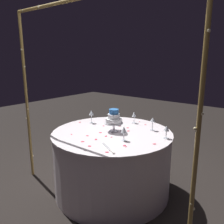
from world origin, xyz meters
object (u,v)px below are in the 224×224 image
at_px(wine_glass_4, 153,120).
at_px(wine_glass_5, 134,115).
at_px(wine_glass_1, 166,129).
at_px(wine_glass_0, 124,130).
at_px(main_table, 112,162).
at_px(cake_knife, 109,149).
at_px(decorative_arch, 87,76).
at_px(wine_glass_2, 116,117).
at_px(tiered_cake, 114,119).
at_px(wine_glass_3, 91,113).

relative_size(wine_glass_4, wine_glass_5, 1.04).
bearing_deg(wine_glass_1, wine_glass_0, 47.54).
bearing_deg(main_table, cake_knife, 125.57).
bearing_deg(wine_glass_1, decorative_arch, 45.26).
distance_m(main_table, wine_glass_4, 0.71).
bearing_deg(wine_glass_2, main_table, 118.02).
height_order(wine_glass_1, wine_glass_4, wine_glass_4).
distance_m(tiered_cake, wine_glass_1, 0.62).
distance_m(wine_glass_0, cake_knife, 0.30).
distance_m(wine_glass_0, wine_glass_1, 0.47).
distance_m(main_table, cake_knife, 0.65).
xyz_separation_m(main_table, wine_glass_2, (0.14, -0.27, 0.49)).
xyz_separation_m(wine_glass_5, cake_knife, (-0.32, 0.91, -0.11)).
bearing_deg(wine_glass_5, wine_glass_3, 38.14).
bearing_deg(cake_knife, wine_glass_4, -92.39).
xyz_separation_m(wine_glass_3, cake_knife, (-0.77, 0.56, -0.13)).
xyz_separation_m(decorative_arch, main_table, (0.00, -0.40, -1.07)).
relative_size(wine_glass_3, wine_glass_4, 1.07).
bearing_deg(wine_glass_4, wine_glass_0, 83.32).
relative_size(wine_glass_0, wine_glass_2, 1.03).
height_order(wine_glass_3, wine_glass_5, wine_glass_3).
xyz_separation_m(wine_glass_1, wine_glass_3, (1.06, 0.07, 0.03)).
relative_size(main_table, wine_glass_4, 8.89).
height_order(main_table, cake_knife, cake_knife).
height_order(wine_glass_1, wine_glass_5, wine_glass_5).
height_order(wine_glass_0, wine_glass_2, wine_glass_0).
bearing_deg(wine_glass_1, wine_glass_4, -31.73).
bearing_deg(cake_knife, main_table, -54.43).
distance_m(tiered_cake, wine_glass_3, 0.48).
bearing_deg(main_table, wine_glass_0, 152.11).
bearing_deg(cake_knife, wine_glass_3, -36.07).
bearing_deg(decorative_arch, tiered_cake, -90.35).
height_order(decorative_arch, wine_glass_1, decorative_arch).
distance_m(main_table, wine_glass_0, 0.59).
height_order(wine_glass_2, wine_glass_3, wine_glass_3).
height_order(wine_glass_0, wine_glass_3, wine_glass_3).
height_order(decorative_arch, cake_knife, decorative_arch).
distance_m(decorative_arch, wine_glass_4, 1.01).
bearing_deg(wine_glass_4, cake_knife, 87.61).
distance_m(decorative_arch, main_table, 1.14).
height_order(tiered_cake, wine_glass_1, tiered_cake).
height_order(wine_glass_2, wine_glass_5, same).
distance_m(wine_glass_4, cake_knife, 0.80).
distance_m(wine_glass_1, wine_glass_2, 0.74).
xyz_separation_m(tiered_cake, wine_glass_2, (0.15, -0.23, -0.05)).
bearing_deg(wine_glass_2, wine_glass_1, 174.92).
bearing_deg(tiered_cake, wine_glass_1, -164.44).
distance_m(tiered_cake, wine_glass_5, 0.45).
relative_size(wine_glass_2, wine_glass_3, 0.89).
relative_size(wine_glass_3, cake_knife, 0.64).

